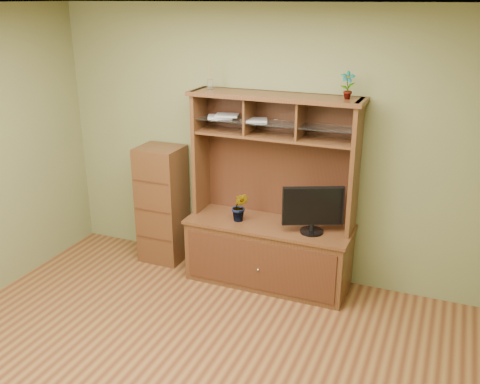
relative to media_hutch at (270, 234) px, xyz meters
The scene contains 8 objects.
room 1.92m from the media_hutch, 95.20° to the right, with size 4.54×4.04×2.74m.
media_hutch is the anchor object (origin of this frame).
monitor 0.58m from the media_hutch, 10.58° to the right, with size 0.54×0.28×0.45m.
orchid_plant 0.41m from the media_hutch, 163.67° to the right, with size 0.16×0.13×0.30m, color #315A1F.
top_plant 1.64m from the media_hutch, ahead, with size 0.13×0.09×0.24m, color #336925.
reed_diffuser 1.63m from the media_hutch, behind, with size 0.06×0.06×0.28m.
magazines 1.20m from the media_hutch, 169.63° to the left, with size 0.64×0.26×0.04m.
side_cabinet 1.25m from the media_hutch, behind, with size 0.45×0.42×1.27m.
Camera 1 is at (1.74, -2.87, 2.74)m, focal length 40.00 mm.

